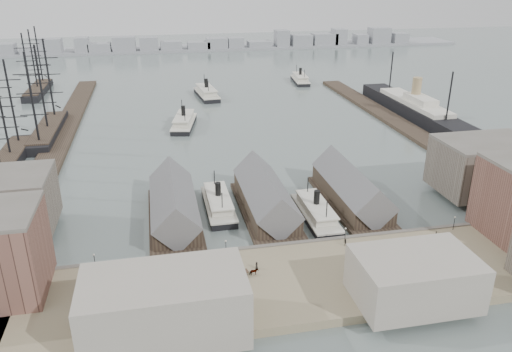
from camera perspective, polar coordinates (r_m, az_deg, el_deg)
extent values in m
plane|color=#566361|center=(130.29, 2.71, -7.42)|extent=(900.00, 900.00, 0.00)
cube|color=#7F7256|center=(113.50, 5.26, -11.90)|extent=(180.00, 30.00, 2.00)
cube|color=#59544C|center=(125.38, 3.31, -8.12)|extent=(180.00, 1.20, 2.30)
cube|color=#2D231C|center=(222.21, -21.39, 4.18)|extent=(10.00, 220.00, 1.60)
cube|color=#2D231C|center=(234.96, 15.93, 5.83)|extent=(10.00, 180.00, 1.60)
cube|color=#2D231C|center=(140.77, -9.28, -5.01)|extent=(14.00, 42.00, 1.20)
cube|color=#2D231C|center=(140.27, -9.38, -3.70)|extent=(12.00, 36.00, 5.00)
cube|color=#59595B|center=(139.15, -9.44, -2.74)|extent=(12.60, 37.00, 12.60)
cube|color=#2D231C|center=(143.68, 1.14, -4.09)|extent=(14.00, 42.00, 1.20)
cube|color=#2D231C|center=(143.20, 1.06, -2.81)|extent=(12.00, 36.00, 5.00)
cube|color=#59595B|center=(142.10, 1.07, -1.86)|extent=(12.60, 37.00, 12.60)
cube|color=#2D231C|center=(151.08, 10.82, -3.12)|extent=(14.00, 42.00, 1.20)
cube|color=#2D231C|center=(150.62, 10.76, -1.89)|extent=(12.00, 36.00, 5.00)
cube|color=#59595B|center=(149.58, 10.83, -0.99)|extent=(12.60, 37.00, 12.60)
cube|color=#60564C|center=(144.86, -27.18, -2.86)|extent=(26.00, 20.00, 14.00)
cube|color=#60564C|center=(166.99, 24.65, 1.00)|extent=(28.00, 20.00, 15.00)
cube|color=gray|center=(108.22, 17.65, -11.09)|extent=(24.00, 16.00, 10.00)
cube|color=gray|center=(95.93, -10.38, -14.37)|extent=(30.00, 16.00, 12.00)
cylinder|color=black|center=(120.15, -17.94, -9.32)|extent=(0.16, 0.16, 3.60)
sphere|color=beige|center=(119.20, -18.05, -8.54)|extent=(0.44, 0.44, 0.44)
cylinder|color=black|center=(119.89, -3.45, -8.21)|extent=(0.16, 0.16, 3.60)
sphere|color=beige|center=(118.93, -3.48, -7.42)|extent=(0.44, 0.44, 0.44)
cylinder|color=black|center=(126.92, 10.15, -6.68)|extent=(0.16, 0.16, 3.60)
sphere|color=beige|center=(126.02, 10.21, -5.93)|extent=(0.44, 0.44, 0.44)
cylinder|color=black|center=(140.16, 21.69, -5.08)|extent=(0.16, 0.16, 3.60)
sphere|color=beige|center=(139.34, 21.80, -4.39)|extent=(0.44, 0.44, 0.44)
cube|color=gray|center=(454.57, -8.24, 14.25)|extent=(500.00, 40.00, 2.00)
cube|color=gray|center=(458.15, -27.04, 12.69)|extent=(20.65, 14.00, 10.28)
cube|color=gray|center=(453.36, -24.33, 12.86)|extent=(14.71, 14.00, 7.23)
cube|color=gray|center=(449.97, -22.41, 13.48)|extent=(17.63, 14.00, 13.23)
cube|color=gray|center=(446.29, -19.25, 13.87)|extent=(10.74, 14.00, 13.58)
cube|color=gray|center=(445.16, -17.43, 13.74)|extent=(18.06, 14.00, 8.64)
cube|color=gray|center=(443.46, -14.83, 14.29)|extent=(18.55, 14.00, 13.29)
cube|color=gray|center=(443.02, -12.14, 14.47)|extent=(15.33, 14.00, 12.47)
cube|color=gray|center=(443.63, -9.67, 14.41)|extent=(17.56, 14.00, 8.72)
cube|color=gray|center=(445.23, -6.58, 14.53)|extent=(18.76, 14.00, 7.63)
cube|color=gray|center=(446.79, -4.49, 14.81)|extent=(17.61, 14.00, 10.35)
cube|color=gray|center=(449.13, -2.37, 14.89)|extent=(13.38, 14.00, 10.30)
cube|color=gray|center=(453.38, 0.41, 14.76)|extent=(20.73, 14.00, 6.75)
cube|color=gray|center=(457.41, 2.96, 15.36)|extent=(11.51, 14.00, 15.57)
cube|color=gray|center=(462.46, 5.17, 15.11)|extent=(18.17, 14.00, 11.26)
cube|color=gray|center=(469.11, 7.80, 15.14)|extent=(21.81, 14.00, 11.83)
cube|color=gray|center=(473.61, 9.45, 15.34)|extent=(11.12, 14.00, 15.50)
cube|color=gray|center=(481.64, 11.81, 14.98)|extent=(10.90, 14.00, 10.29)
cube|color=gray|center=(488.73, 13.87, 15.23)|extent=(17.95, 14.00, 15.72)
cube|color=gray|center=(497.84, 16.00, 14.85)|extent=(14.21, 14.00, 10.51)
cube|color=black|center=(146.10, -4.30, -3.58)|extent=(7.31, 25.57, 1.64)
cube|color=beige|center=(145.58, -4.31, -3.16)|extent=(7.67, 25.57, 0.46)
cube|color=beige|center=(145.03, -4.32, -2.71)|extent=(5.94, 18.26, 2.01)
cube|color=beige|center=(144.49, -4.34, -2.25)|extent=(6.39, 20.09, 0.37)
cylinder|color=black|center=(143.66, -4.36, -1.52)|extent=(1.64, 1.64, 4.11)
cylinder|color=black|center=(151.22, -4.78, -0.34)|extent=(0.27, 0.27, 5.48)
cylinder|color=black|center=(136.34, -3.90, -2.97)|extent=(0.27, 0.27, 5.48)
cube|color=black|center=(141.59, 6.85, -4.58)|extent=(7.36, 25.77, 1.66)
cube|color=beige|center=(141.05, 6.87, -4.15)|extent=(7.73, 25.77, 0.46)
cube|color=beige|center=(140.48, 6.89, -3.68)|extent=(5.98, 18.41, 2.02)
cube|color=beige|center=(139.92, 6.92, -3.21)|extent=(6.44, 20.25, 0.37)
cylinder|color=black|center=(139.05, 6.95, -2.46)|extent=(1.66, 1.66, 4.14)
cylinder|color=black|center=(146.28, 5.94, -1.18)|extent=(0.28, 0.28, 5.52)
cylinder|color=black|center=(132.12, 8.07, -4.01)|extent=(0.28, 0.28, 5.52)
cube|color=black|center=(225.65, -8.22, 5.82)|extent=(13.59, 29.28, 1.82)
cube|color=beige|center=(225.28, -8.24, 6.14)|extent=(13.99, 29.36, 0.50)
cube|color=beige|center=(224.89, -8.26, 6.49)|extent=(10.48, 21.07, 2.22)
cube|color=beige|center=(224.51, -8.28, 6.83)|extent=(11.38, 23.15, 0.40)
cylinder|color=black|center=(223.92, -8.31, 7.38)|extent=(1.82, 1.82, 4.54)
cylinder|color=black|center=(232.74, -8.47, 7.90)|extent=(0.30, 0.30, 6.05)
cylinder|color=black|center=(215.24, -8.13, 6.71)|extent=(0.30, 0.30, 6.05)
cube|color=black|center=(278.10, -5.66, 9.14)|extent=(11.50, 30.78, 1.93)
cube|color=beige|center=(277.78, -5.67, 9.42)|extent=(11.93, 30.82, 0.54)
cube|color=beige|center=(277.45, -5.68, 9.73)|extent=(9.06, 22.07, 2.36)
cube|color=beige|center=(277.12, -5.69, 10.03)|extent=(9.80, 24.26, 0.43)
cylinder|color=black|center=(276.62, -5.71, 10.51)|extent=(1.93, 1.93, 4.83)
cylinder|color=black|center=(286.08, -5.93, 10.85)|extent=(0.32, 0.32, 6.45)
cylinder|color=black|center=(267.27, -5.47, 10.04)|extent=(0.32, 0.32, 6.45)
cube|color=black|center=(315.39, 5.06, 10.75)|extent=(10.37, 27.36, 1.72)
cube|color=beige|center=(315.14, 5.07, 10.97)|extent=(10.75, 27.39, 0.48)
cube|color=beige|center=(314.88, 5.08, 11.20)|extent=(8.15, 19.62, 2.10)
cube|color=beige|center=(314.62, 5.09, 11.44)|extent=(8.82, 21.56, 0.38)
cylinder|color=black|center=(314.23, 5.10, 11.82)|extent=(1.72, 1.72, 4.29)
cylinder|color=black|center=(322.35, 4.66, 12.07)|extent=(0.29, 0.29, 5.72)
cylinder|color=black|center=(306.20, 5.56, 11.48)|extent=(0.29, 0.29, 5.72)
cube|color=black|center=(195.45, -26.62, 1.17)|extent=(8.49, 58.45, 3.39)
cube|color=#2D231C|center=(194.82, -26.72, 1.72)|extent=(8.01, 52.61, 0.57)
cylinder|color=black|center=(196.94, -27.04, 6.53)|extent=(0.75, 0.75, 32.05)
cylinder|color=black|center=(209.75, -26.18, 7.54)|extent=(0.75, 0.75, 32.05)
cube|color=black|center=(227.85, -22.64, 4.70)|extent=(9.16, 52.91, 3.66)
cube|color=#2D231C|center=(227.26, -22.72, 5.21)|extent=(8.65, 47.62, 0.61)
cylinder|color=black|center=(205.72, -24.24, 8.05)|extent=(0.81, 0.81, 34.59)
cylinder|color=black|center=(223.41, -23.35, 9.21)|extent=(0.81, 0.81, 34.59)
cylinder|color=black|center=(241.23, -22.59, 10.20)|extent=(0.81, 0.81, 34.59)
cube|color=black|center=(310.95, -23.64, 8.95)|extent=(8.53, 47.39, 3.41)
cube|color=#2D231C|center=(310.55, -23.70, 9.31)|extent=(8.06, 42.65, 0.57)
cylinder|color=black|center=(291.90, -24.76, 11.48)|extent=(0.76, 0.76, 32.22)
cylinder|color=black|center=(307.90, -24.15, 12.06)|extent=(0.76, 0.76, 32.22)
cylinder|color=black|center=(323.96, -23.59, 12.58)|extent=(0.76, 0.76, 32.22)
cube|color=black|center=(251.34, 17.59, 7.20)|extent=(12.63, 92.33, 5.83)
cube|color=beige|center=(250.40, 17.69, 8.06)|extent=(10.69, 53.45, 1.94)
cube|color=beige|center=(245.75, 18.30, 8.31)|extent=(7.77, 19.44, 2.92)
cylinder|color=tan|center=(248.91, 17.88, 9.57)|extent=(4.28, 4.28, 9.72)
imported|color=black|center=(116.24, -14.75, -10.64)|extent=(1.55, 1.38, 1.71)
cube|color=#3F2D21|center=(116.44, -16.04, -10.70)|extent=(2.60, 1.51, 0.25)
cylinder|color=black|center=(116.05, -16.04, -11.03)|extent=(1.10, 0.08, 1.10)
cylinder|color=black|center=(117.22, -16.01, -10.66)|extent=(1.10, 0.08, 1.10)
imported|color=black|center=(112.84, -0.24, -10.91)|extent=(2.05, 1.14, 1.65)
cube|color=#3F2D21|center=(112.68, -1.59, -10.92)|extent=(2.78, 1.84, 0.25)
cylinder|color=black|center=(112.30, -1.57, -11.27)|extent=(1.10, 0.23, 1.10)
cylinder|color=black|center=(113.46, -1.60, -10.87)|extent=(1.10, 0.23, 1.10)
imported|color=black|center=(116.66, 12.91, -10.31)|extent=(1.65, 1.86, 1.70)
cube|color=#3F2D21|center=(115.93, 11.66, -10.39)|extent=(2.77, 1.82, 0.25)
cylinder|color=black|center=(115.56, 11.74, -10.72)|extent=(1.10, 0.22, 1.10)
cylinder|color=black|center=(116.68, 11.56, -10.35)|extent=(1.10, 0.22, 1.10)
imported|color=black|center=(115.90, -18.29, -11.16)|extent=(0.82, 0.81, 1.82)
imported|color=black|center=(106.32, -14.38, -14.10)|extent=(0.81, 0.93, 1.64)
imported|color=black|center=(115.68, -4.62, -10.03)|extent=(1.13, 1.32, 1.77)
imported|color=black|center=(107.98, -3.16, -12.64)|extent=(1.10, 0.86, 1.74)
imported|color=black|center=(115.00, 0.08, -10.18)|extent=(0.95, 0.98, 1.70)
imported|color=black|center=(120.01, 12.21, -9.25)|extent=(0.61, 0.45, 1.65)
imported|color=black|center=(125.80, 10.14, -7.45)|extent=(0.93, 0.77, 1.75)
imported|color=black|center=(124.08, 20.38, -9.09)|extent=(1.29, 0.96, 1.78)
imported|color=black|center=(135.33, 19.89, -6.28)|extent=(0.79, 1.07, 1.69)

